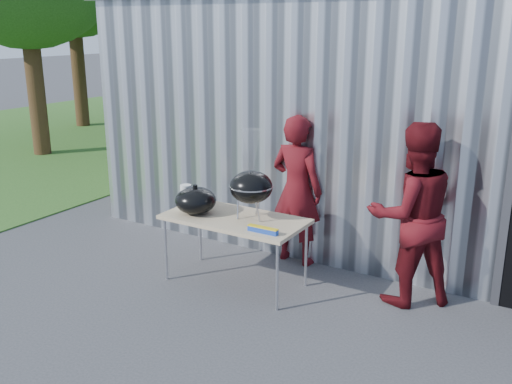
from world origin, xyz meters
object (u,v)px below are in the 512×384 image
Objects in this scene: folding_table at (235,221)px; kettle_grill at (251,180)px; person_cook at (297,190)px; person_bystander at (412,215)px.

kettle_grill is at bearing 19.75° from folding_table.
folding_table is 1.59× the size of kettle_grill.
kettle_grill is (0.17, 0.06, 0.46)m from folding_table.
person_cook reaches higher than kettle_grill.
person_cook is at bearing -52.89° from person_bystander.
person_cook is at bearing 72.14° from folding_table.
kettle_grill is at bearing 86.91° from person_cook.
person_bystander is (1.53, 0.49, -0.25)m from kettle_grill.
person_cook reaches higher than folding_table.
person_bystander is (1.70, 0.55, 0.20)m from folding_table.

